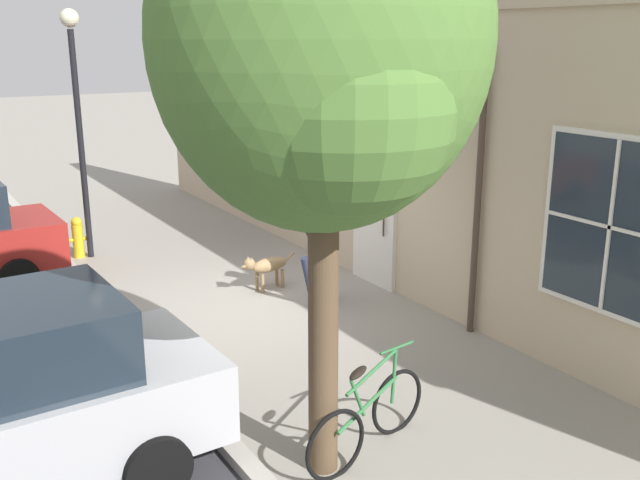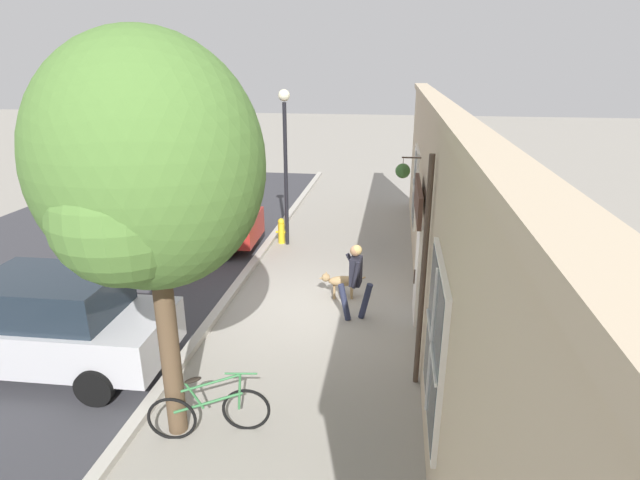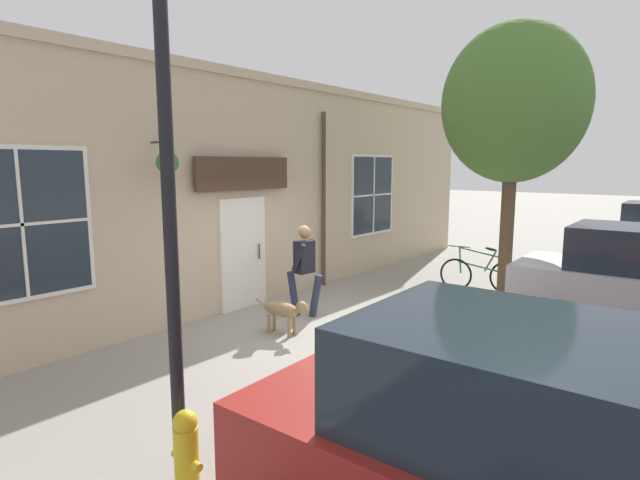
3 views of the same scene
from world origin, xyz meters
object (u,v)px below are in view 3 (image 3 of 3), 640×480
Objects in this scene: parked_car_nearest_curb at (566,479)px; street_lamp at (166,136)px; pedestrian_walking at (304,262)px; dog_on_leash at (285,310)px; street_tree_by_curb at (516,109)px; leaning_bicycle at (481,274)px; fire_hydrant at (186,454)px.

street_lamp is at bearing -165.25° from parked_car_nearest_curb.
parked_car_nearest_curb is (5.17, -3.57, -0.11)m from pedestrian_walking.
dog_on_leash is 0.19× the size of street_tree_by_curb.
pedestrian_walking is 0.38× the size of parked_car_nearest_curb.
leaning_bicycle is at bearing 64.94° from pedestrian_walking.
parked_car_nearest_curb is (4.76, -2.61, 0.47)m from dog_on_leash.
street_tree_by_curb is at bearing 90.61° from street_lamp.
parked_car_nearest_curb reaches higher than dog_on_leash.
parked_car_nearest_curb is at bearing 17.22° from fire_hydrant.
leaning_bicycle is at bearing 95.64° from fire_hydrant.
leaning_bicycle is (1.34, 4.72, -0.03)m from dog_on_leash.
leaning_bicycle is at bearing -172.61° from street_tree_by_curb.
dog_on_leash is 5.45m from parked_car_nearest_curb.
pedestrian_walking reaches higher than dog_on_leash.
fire_hydrant is (0.28, -8.21, -3.42)m from street_tree_by_curb.
pedestrian_walking is at bearing 120.32° from fire_hydrant.
street_tree_by_curb reaches higher than fire_hydrant.
street_tree_by_curb is 3.27× the size of leaning_bicycle.
dog_on_leash is at bearing 151.25° from parked_car_nearest_curb.
parked_car_nearest_curb is (3.41, -7.33, 0.50)m from leaning_bicycle.
fire_hydrant reaches higher than dog_on_leash.
leaning_bicycle is 0.39× the size of parked_car_nearest_curb.
fire_hydrant is (0.80, -8.14, 0.02)m from leaning_bicycle.
parked_car_nearest_curb reaches higher than leaning_bicycle.
street_lamp is 5.75× the size of fire_hydrant.
street_tree_by_curb reaches higher than parked_car_nearest_curb.
fire_hydrant is (0.19, -0.07, -2.53)m from street_lamp.
parked_car_nearest_curb is at bearing 14.75° from street_lamp.
pedestrian_walking is at bearing 113.33° from dog_on_leash.
parked_car_nearest_curb is at bearing -65.04° from leaning_bicycle.
leaning_bicycle is (1.76, 3.76, -0.61)m from pedestrian_walking.
street_lamp reaches higher than fire_hydrant.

